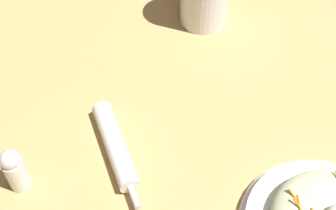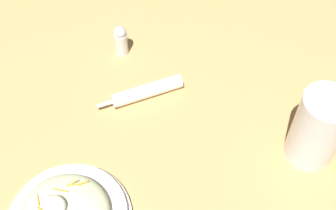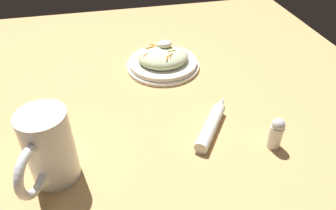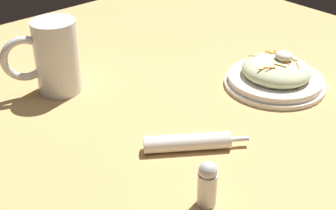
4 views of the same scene
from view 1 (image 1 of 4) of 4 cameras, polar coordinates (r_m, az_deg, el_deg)
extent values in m
plane|color=tan|center=(0.74, 7.88, -4.09)|extent=(1.43, 1.43, 0.00)
cylinder|color=orange|center=(0.62, 16.54, -12.04)|extent=(0.02, 0.02, 0.01)
cylinder|color=orange|center=(0.63, 15.85, -11.10)|extent=(0.01, 0.02, 0.00)
cylinder|color=orange|center=(0.61, 16.64, -12.57)|extent=(0.02, 0.03, 0.01)
cylinder|color=white|center=(0.71, -6.86, -5.08)|extent=(0.12, 0.15, 0.03)
cylinder|color=silver|center=(0.66, -4.39, -11.74)|extent=(0.03, 0.04, 0.01)
cylinder|color=white|center=(0.70, -18.88, -8.35)|extent=(0.03, 0.03, 0.06)
sphere|color=silver|center=(0.67, -19.67, -6.63)|extent=(0.03, 0.03, 0.03)
camera|label=2|loc=(0.73, 76.00, 39.05)|focal=47.49mm
camera|label=3|loc=(1.00, -33.07, 41.45)|focal=34.37mm
camera|label=4|loc=(0.86, -75.61, 10.95)|focal=51.96mm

